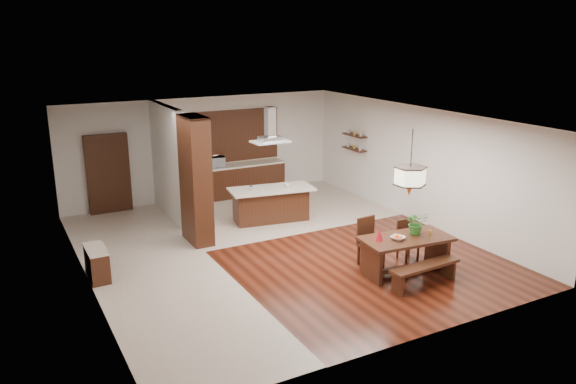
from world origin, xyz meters
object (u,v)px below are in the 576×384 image
kitchen_island (271,204)px  range_hood (270,125)px  dining_bench (424,275)px  dining_chair_right (408,240)px  foliage_plant (416,223)px  microwave (215,162)px  fruit_bowl (398,238)px  dining_table (406,247)px  pendant_lantern (411,163)px  hallway_console (97,263)px  dining_chair_left (372,243)px  island_cup (287,185)px

kitchen_island → range_hood: (0.00, 0.00, 2.02)m
dining_bench → dining_chair_right: 1.29m
range_hood → dining_bench: bearing=-79.9°
foliage_plant → microwave: (-1.70, 6.58, 0.11)m
range_hood → fruit_bowl: bearing=-80.7°
dining_table → dining_chair_right: size_ratio=2.22×
dining_table → fruit_bowl: fruit_bowl is taller
pendant_lantern → foliage_plant: size_ratio=2.76×
dining_chair_right → microwave: 6.45m
hallway_console → foliage_plant: (5.74, -2.57, 0.67)m
dining_chair_left → range_hood: 4.08m
kitchen_island → range_hood: range_hood is taller
hallway_console → kitchen_island: bearing=18.4°
dining_chair_right → fruit_bowl: (-0.73, -0.52, 0.36)m
pendant_lantern → foliage_plant: (0.29, 0.05, -1.26)m
hallway_console → fruit_bowl: (5.22, -2.64, 0.47)m
kitchen_island → microwave: bearing=110.2°
dining_bench → kitchen_island: 4.85m
foliage_plant → fruit_bowl: size_ratio=1.77×
fruit_bowl → kitchen_island: (-0.68, 4.15, -0.33)m
dining_chair_right → island_cup: island_cup is taller
dining_table → range_hood: range_hood is taller
dining_table → kitchen_island: 4.23m
fruit_bowl → dining_bench: bearing=-74.9°
dining_chair_right → island_cup: size_ratio=6.67×
dining_table → foliage_plant: foliage_plant is taller
fruit_bowl → hallway_console: bearing=153.2°
foliage_plant → range_hood: size_ratio=0.53×
fruit_bowl → dining_chair_left: bearing=105.2°
microwave → dining_chair_left: bearing=-68.6°
kitchen_island → dining_chair_left: bearing=-72.8°
hallway_console → dining_bench: hallway_console is taller
dining_chair_left → dining_chair_right: dining_chair_left is taller
dining_chair_left → island_cup: bearing=87.7°
pendant_lantern → island_cup: (-0.51, 4.00, -1.33)m
pendant_lantern → foliage_plant: pendant_lantern is taller
range_hood → microwave: (-0.50, 2.50, -1.37)m
dining_chair_right → island_cup: (-1.01, 3.50, 0.50)m
foliage_plant → microwave: size_ratio=0.90×
foliage_plant → range_hood: (-1.20, 4.08, 1.48)m
hallway_console → island_cup: island_cup is taller
dining_bench → dining_chair_right: bearing=64.0°
fruit_bowl → range_hood: range_hood is taller
foliage_plant → dining_chair_left: bearing=141.8°
kitchen_island → island_cup: 0.63m
dining_chair_left → microwave: size_ratio=1.92×
dining_table → dining_chair_right: (0.50, 0.50, -0.13)m
range_hood → island_cup: 1.60m
range_hood → pendant_lantern: bearing=-77.6°
dining_bench → island_cup: 4.72m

